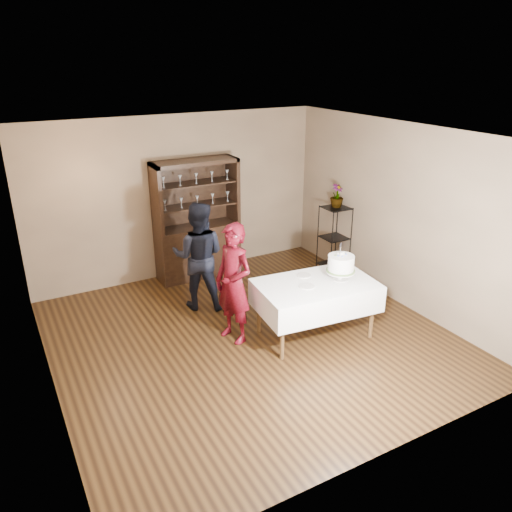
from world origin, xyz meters
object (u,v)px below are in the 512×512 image
at_px(cake_table, 316,295).
at_px(woman, 234,284).
at_px(china_hutch, 198,238).
at_px(cake, 341,265).
at_px(plant_etagere, 334,238).
at_px(potted_plant, 337,196).
at_px(man, 199,256).

xyz_separation_m(cake_table, woman, (-0.99, 0.44, 0.22)).
height_order(china_hutch, woman, china_hutch).
bearing_deg(cake, plant_etagere, 54.76).
bearing_deg(woman, china_hutch, 152.09).
distance_m(cake_table, cake, 0.53).
xyz_separation_m(china_hutch, cake, (0.94, -2.67, 0.32)).
bearing_deg(potted_plant, man, -178.91).
bearing_deg(china_hutch, man, -111.57).
relative_size(plant_etagere, cake_table, 0.73).
bearing_deg(potted_plant, china_hutch, 153.71).
relative_size(woman, potted_plant, 4.19).
height_order(china_hutch, cake, china_hutch).
bearing_deg(china_hutch, potted_plant, -26.29).
distance_m(man, potted_plant, 2.59).
distance_m(cake_table, man, 1.85).
relative_size(plant_etagere, potted_plant, 3.10).
xyz_separation_m(plant_etagere, cake, (-1.14, -1.62, 0.34)).
bearing_deg(man, cake, 162.54).
height_order(plant_etagere, woman, woman).
height_order(man, potted_plant, man).
relative_size(china_hutch, woman, 1.23).
relative_size(woman, man, 1.00).
bearing_deg(cake, china_hutch, 109.33).
xyz_separation_m(woman, cake, (1.34, -0.50, 0.18)).
height_order(plant_etagere, man, man).
relative_size(cake_table, man, 1.01).
bearing_deg(cake_table, woman, 156.12).
distance_m(china_hutch, cake_table, 2.68).
height_order(cake_table, cake, cake).
bearing_deg(plant_etagere, cake_table, -133.64).
relative_size(plant_etagere, man, 0.74).
relative_size(plant_etagere, cake, 2.24).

